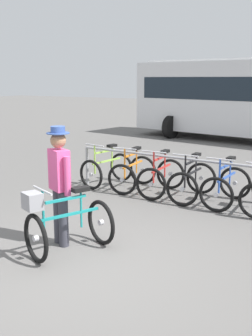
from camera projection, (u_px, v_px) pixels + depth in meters
ground_plane at (85, 263)px, 5.46m from camera, size 80.00×80.00×0.00m
bike_rack_rail at (177, 165)px, 8.17m from camera, size 4.60×0.33×0.88m
racked_bike_lime at (107, 169)px, 9.39m from camera, size 0.82×1.18×0.97m
racked_bike_orange at (133, 173)px, 9.01m from camera, size 0.73×1.13×0.97m
racked_bike_red at (161, 177)px, 8.63m from camera, size 0.70×1.14×0.98m
racked_bike_black at (192, 182)px, 8.25m from camera, size 0.66×1.11×0.97m
racked_bike_blue at (226, 187)px, 7.87m from camera, size 0.71×1.14×0.98m
featured_bicycle at (64, 223)px, 5.66m from camera, size 1.02×1.26×0.97m
person_with_featured_bike at (60, 181)px, 5.91m from camera, size 0.48×0.33×1.72m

